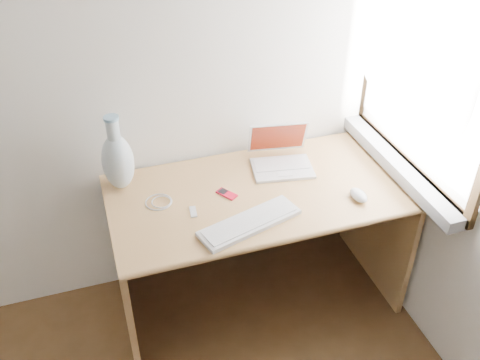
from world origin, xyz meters
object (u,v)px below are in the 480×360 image
object	(u,v)px
vase	(118,160)
external_keyboard	(250,222)
desk	(253,214)
laptop	(280,158)

from	to	relation	value
vase	external_keyboard	bearing A→B (deg)	-42.63
desk	laptop	bearing A→B (deg)	25.97
desk	laptop	world-z (taller)	laptop
laptop	desk	bearing A→B (deg)	-144.31
desk	laptop	xyz separation A→B (m)	(0.16, 0.08, 0.26)
vase	desk	bearing A→B (deg)	-13.18
laptop	external_keyboard	xyz separation A→B (m)	(-0.29, -0.38, -0.03)
desk	laptop	distance (m)	0.32
laptop	vase	bearing A→B (deg)	-174.85
external_keyboard	vase	distance (m)	0.67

